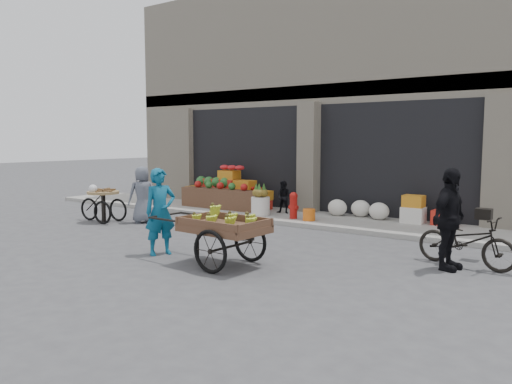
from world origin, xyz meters
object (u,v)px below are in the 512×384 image
Objects in this scene: vendor_grey at (142,195)px; tricycle_cart at (103,201)px; pineapple_bin at (260,206)px; banana_cart at (222,223)px; orange_bucket at (309,215)px; seated_person at (284,197)px; cyclist at (449,219)px; bicycle at (466,241)px; fire_hydrant at (294,204)px; vendor_woman at (160,212)px.

tricycle_cart is at bearing -33.79° from vendor_grey.
tricycle_cart is at bearing -138.26° from pineapple_bin.
banana_cart reaches higher than pineapple_bin.
vendor_grey is (-3.82, -2.22, 0.49)m from orange_bucket.
pineapple_bin is at bearing -133.69° from seated_person.
pineapple_bin is at bearing 120.64° from banana_cart.
tricycle_cart is 0.83× the size of cyclist.
bicycle reaches higher than orange_bucket.
fire_hydrant is 0.96m from seated_person.
fire_hydrant is at bearing 20.82° from vendor_woman.
tricycle_cart reaches higher than bicycle.
vendor_grey is at bearing 76.39° from vendor_woman.
fire_hydrant is at bearing -52.88° from seated_person.
seated_person reaches higher than tricycle_cart.
seated_person is 0.64× the size of tricycle_cart.
fire_hydrant is 5.30m from bicycle.
vendor_grey is at bearing -149.88° from orange_bucket.
fire_hydrant is at bearing 70.59° from cyclist.
orange_bucket is 0.34× the size of seated_person.
banana_cart reaches higher than fire_hydrant.
vendor_woman is at bearing 122.66° from cyclist.
seated_person reaches higher than bicycle.
vendor_woman is (-1.50, -0.01, 0.08)m from banana_cart.
pineapple_bin reaches higher than orange_bucket.
banana_cart is (2.37, -4.65, 0.39)m from pineapple_bin.
vendor_grey reaches higher than orange_bucket.
cyclist is at bearing -43.95° from vendor_woman.
vendor_grey is (-3.10, 2.35, -0.08)m from vendor_woman.
seated_person is 0.36× the size of banana_cart.
bicycle is at bearing 118.00° from vendor_grey.
seated_person is 5.61m from banana_cart.
fire_hydrant is 0.41× the size of bicycle.
fire_hydrant is 0.41× the size of cyclist.
seated_person is at bearing 114.21° from banana_cart.
vendor_woman is at bearing -175.84° from banana_cart.
bicycle is (3.53, 2.38, -0.31)m from banana_cart.
banana_cart is at bearing -65.87° from vendor_woman.
vendor_woman is 5.59m from bicycle.
bicycle is (8.13, 0.05, -0.31)m from vendor_grey.
fire_hydrant is (1.10, -0.05, 0.13)m from pineapple_bin.
cyclist is (3.33, 1.98, 0.11)m from banana_cart.
pineapple_bin is at bearing 177.40° from fire_hydrant.
seated_person is 0.54× the size of bicycle.
vendor_grey reaches higher than tricycle_cart.
vendor_woman is 1.10× the size of vendor_grey.
fire_hydrant reaches higher than pineapple_bin.
fire_hydrant is 0.28× the size of banana_cart.
fire_hydrant is 5.11m from tricycle_cart.
bicycle is at bearing -26.71° from orange_bucket.
fire_hydrant is at bearing 109.09° from banana_cart.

